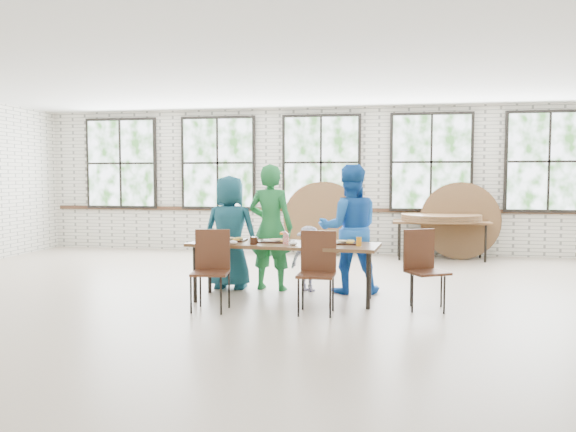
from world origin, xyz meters
name	(u,v)px	position (x,y,z in m)	size (l,w,h in m)	color
room	(321,165)	(0.00, 4.44, 1.83)	(12.00, 12.00, 12.00)	#BFAC98
dining_table	(284,247)	(0.03, -0.10, 0.69)	(2.47, 1.04, 0.74)	brown
chair_near_left	(211,263)	(-0.74, -0.70, 0.56)	(0.47, 0.46, 0.95)	#482618
chair_near_right	(317,265)	(0.53, -0.64, 0.56)	(0.43, 0.41, 0.95)	#482618
chair_spare	(423,262)	(1.76, -0.24, 0.56)	(0.56, 0.56, 0.95)	#482618
adult_teal	(230,232)	(-0.86, 0.55, 0.80)	(0.78, 0.51, 1.60)	#1D556E
adult_green	(271,227)	(-0.27, 0.55, 0.88)	(0.64, 0.42, 1.76)	#1E7436
toddler	(309,259)	(0.27, 0.55, 0.45)	(0.58, 0.33, 0.90)	#131136
adult_blue	(349,229)	(0.82, 0.55, 0.87)	(0.85, 0.66, 1.75)	blue
storage_table	(441,224)	(2.36, 3.94, 0.69)	(1.82, 0.80, 0.74)	brown
tabletop_clutter	(291,241)	(0.13, -0.14, 0.77)	(1.97, 0.60, 0.11)	black
round_tops_stacked	(441,217)	(2.36, 3.94, 0.80)	(1.50, 1.50, 0.13)	brown
round_tops_leaning	(390,220)	(1.40, 4.15, 0.73)	(4.27, 0.46, 1.49)	brown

